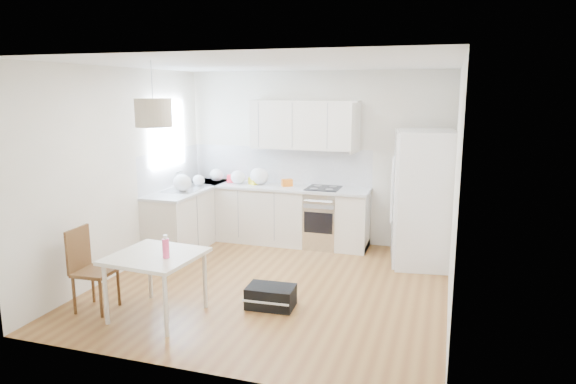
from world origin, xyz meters
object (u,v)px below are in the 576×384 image
(dining_table, at_px, (156,261))
(dining_chair, at_px, (95,270))
(refrigerator, at_px, (424,198))
(gym_bag, at_px, (271,297))

(dining_table, xyz_separation_m, dining_chair, (-0.73, -0.07, -0.16))
(refrigerator, relative_size, gym_bag, 3.54)
(refrigerator, bearing_deg, dining_table, -142.19)
(refrigerator, bearing_deg, gym_bag, -133.89)
(dining_chair, bearing_deg, refrigerator, 36.28)
(dining_table, xyz_separation_m, gym_bag, (1.09, 0.58, -0.50))
(refrigerator, relative_size, dining_chair, 2.02)
(refrigerator, bearing_deg, dining_chair, -148.44)
(gym_bag, bearing_deg, dining_chair, -163.46)
(refrigerator, relative_size, dining_table, 1.99)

